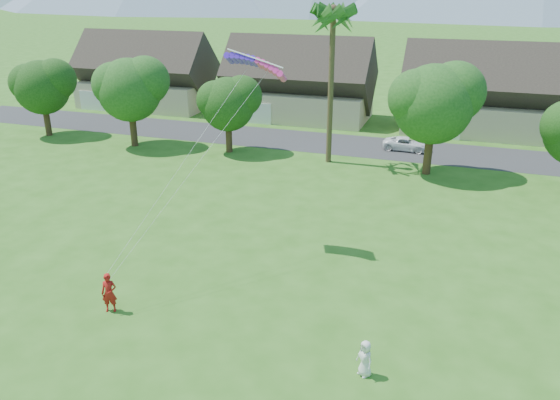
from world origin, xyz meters
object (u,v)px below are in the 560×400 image
at_px(kite_flyer, 109,293).
at_px(parked_car, 407,144).
at_px(parafoil_kite, 257,62).
at_px(watcher, 365,358).

distance_m(kite_flyer, parked_car, 31.90).
xyz_separation_m(kite_flyer, parafoil_kite, (3.79, 9.16, 9.17)).
distance_m(watcher, parafoil_kite, 15.71).
height_order(kite_flyer, parked_car, kite_flyer).
height_order(kite_flyer, watcher, kite_flyer).
relative_size(kite_flyer, watcher, 1.26).
bearing_deg(parked_car, parafoil_kite, 166.53).
distance_m(kite_flyer, watcher, 11.75).
bearing_deg(kite_flyer, parked_car, 50.98).
bearing_deg(parafoil_kite, kite_flyer, -111.29).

